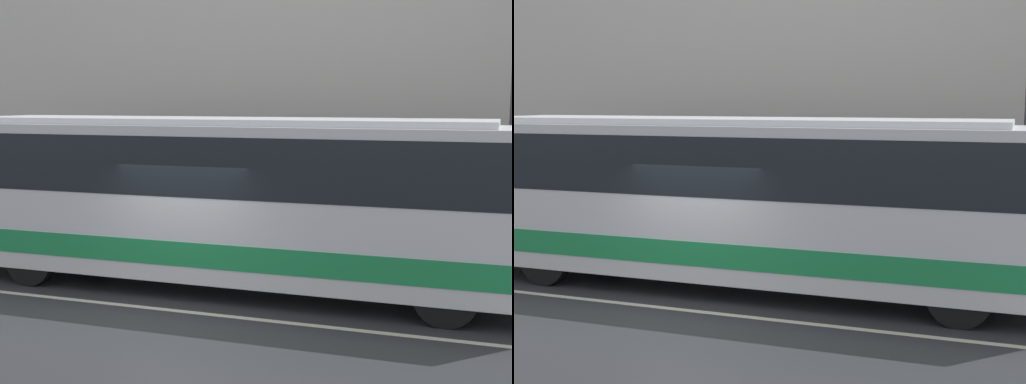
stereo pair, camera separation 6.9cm
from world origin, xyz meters
TOP-DOWN VIEW (x-y plane):
  - ground_plane at (0.00, 0.00)m, footprint 60.00×60.00m
  - sidewalk at (0.00, 5.35)m, footprint 60.00×2.70m
  - building_facade at (0.00, 6.85)m, footprint 60.00×0.35m
  - lane_stripe at (0.00, 0.00)m, footprint 54.00×0.14m
  - transit_bus at (0.21, 1.79)m, footprint 12.03×2.61m

SIDE VIEW (x-z plane):
  - ground_plane at x=0.00m, z-range 0.00..0.00m
  - lane_stripe at x=0.00m, z-range 0.00..0.01m
  - sidewalk at x=0.00m, z-range 0.00..0.16m
  - transit_bus at x=0.21m, z-range 0.21..3.53m
  - building_facade at x=0.00m, z-range -0.18..10.00m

